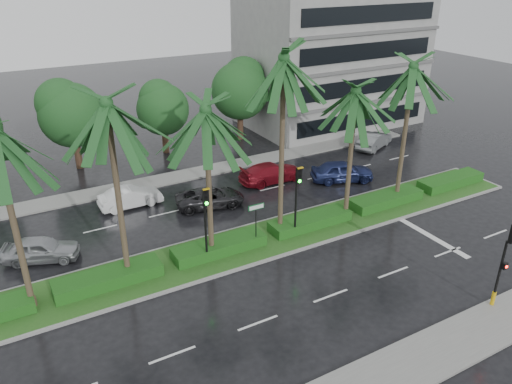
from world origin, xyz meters
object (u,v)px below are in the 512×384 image
car_white (130,197)px  car_darkgrey (210,198)px  street_sign (256,215)px  car_red (271,172)px  car_blue (342,171)px  car_grey (374,140)px  signal_near (504,262)px  signal_median_left (206,215)px  car_silver (41,249)px

car_white → car_darkgrey: bearing=-119.4°
street_sign → car_red: 9.45m
car_blue → car_grey: bearing=-36.4°
street_sign → car_darkgrey: size_ratio=0.59×
signal_near → car_blue: bearing=78.7°
street_sign → car_darkgrey: bearing=90.0°
car_grey → signal_median_left: bearing=91.6°
street_sign → car_white: street_sign is taller
street_sign → car_red: street_sign is taller
signal_median_left → car_silver: signal_median_left is taller
car_white → car_blue: bearing=-103.6°
car_red → car_darkgrey: bearing=104.8°
car_white → car_red: car_red is taller
car_red → car_silver: bearing=99.9°
car_grey → signal_near: bearing=129.1°
car_silver → car_darkgrey: bearing=-60.5°
car_silver → car_darkgrey: size_ratio=0.89×
car_silver → car_grey: bearing=-58.6°
signal_median_left → car_red: size_ratio=0.91×
car_silver → car_blue: 20.51m
signal_near → car_red: size_ratio=0.91×
signal_near → car_white: bearing=122.0°
signal_median_left → street_sign: 3.13m
car_silver → car_blue: bearing=-67.0°
car_silver → car_blue: (20.50, 0.49, 0.09)m
car_darkgrey → car_silver: bearing=109.8°
signal_median_left → car_silver: bearing=147.4°
car_blue → car_darkgrey: bearing=106.3°
signal_near → signal_median_left: bearing=135.9°
signal_near → car_white: (-11.50, 18.43, -1.84)m
signal_near → car_silver: signal_near is taller
signal_near → car_darkgrey: 17.50m
car_white → car_blue: car_blue is taller
car_darkgrey → signal_median_left: bearing=166.3°
car_silver → car_red: car_red is taller
car_white → car_grey: bearing=-88.3°
signal_near → street_sign: signal_near is taller
street_sign → car_blue: size_ratio=0.59×
car_white → car_red: 10.05m
signal_median_left → car_white: signal_median_left is taller
car_grey → car_silver: bearing=75.7°
signal_near → car_red: signal_near is taller
signal_median_left → street_sign: (3.00, 0.18, -0.87)m
signal_near → car_grey: size_ratio=1.03×
signal_median_left → street_sign: bearing=3.5°
signal_near → car_silver: bearing=140.4°
car_red → car_grey: (11.21, 1.75, 0.00)m
car_blue → car_grey: size_ratio=1.05×
signal_median_left → car_blue: bearing=22.1°
signal_median_left → car_silver: (-7.50, 4.80, -2.33)m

